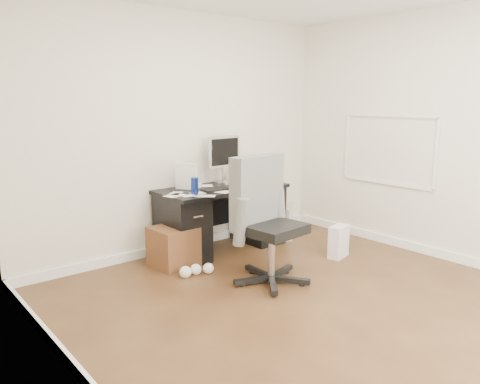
% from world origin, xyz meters
% --- Properties ---
extents(ground, '(4.00, 4.00, 0.00)m').
position_xyz_m(ground, '(0.00, 0.00, 0.00)').
color(ground, '#402614').
rests_on(ground, ground).
extents(room_shell, '(4.02, 4.02, 2.71)m').
position_xyz_m(room_shell, '(0.03, 0.03, 1.66)').
color(room_shell, silver).
rests_on(room_shell, ground).
extents(desk, '(1.50, 0.70, 0.75)m').
position_xyz_m(desk, '(0.30, 1.65, 0.40)').
color(desk, black).
rests_on(desk, ground).
extents(loose_papers, '(1.10, 0.60, 0.00)m').
position_xyz_m(loose_papers, '(0.10, 1.60, 0.75)').
color(loose_papers, white).
rests_on(loose_papers, desk).
extents(lcd_monitor, '(0.46, 0.27, 0.57)m').
position_xyz_m(lcd_monitor, '(0.48, 1.84, 1.04)').
color(lcd_monitor, '#A9A9AD').
rests_on(lcd_monitor, desk).
extents(keyboard, '(0.41, 0.14, 0.02)m').
position_xyz_m(keyboard, '(0.17, 1.53, 0.76)').
color(keyboard, black).
rests_on(keyboard, desk).
extents(computer_mouse, '(0.08, 0.08, 0.06)m').
position_xyz_m(computer_mouse, '(0.60, 1.53, 0.78)').
color(computer_mouse, '#A9A9AD').
rests_on(computer_mouse, desk).
extents(travel_mug, '(0.09, 0.09, 0.18)m').
position_xyz_m(travel_mug, '(-0.17, 1.52, 0.84)').
color(travel_mug, navy).
rests_on(travel_mug, desk).
extents(white_binder, '(0.22, 0.28, 0.29)m').
position_xyz_m(white_binder, '(-0.08, 1.80, 0.89)').
color(white_binder, white).
rests_on(white_binder, desk).
extents(magazine_file, '(0.22, 0.28, 0.29)m').
position_xyz_m(magazine_file, '(0.93, 1.79, 0.90)').
color(magazine_file, olive).
rests_on(magazine_file, desk).
extents(pen_cup, '(0.10, 0.10, 0.22)m').
position_xyz_m(pen_cup, '(0.76, 1.83, 0.86)').
color(pen_cup, '#573218').
rests_on(pen_cup, desk).
extents(yellow_book, '(0.24, 0.27, 0.04)m').
position_xyz_m(yellow_book, '(0.81, 1.54, 0.77)').
color(yellow_book, yellow).
rests_on(yellow_book, desk).
extents(paper_remote, '(0.32, 0.31, 0.02)m').
position_xyz_m(paper_remote, '(0.38, 1.35, 0.76)').
color(paper_remote, white).
rests_on(paper_remote, desk).
extents(office_chair, '(0.75, 0.75, 1.22)m').
position_xyz_m(office_chair, '(0.05, 0.55, 0.61)').
color(office_chair, '#595B59').
rests_on(office_chair, ground).
extents(pc_tower, '(0.34, 0.53, 0.49)m').
position_xyz_m(pc_tower, '(1.13, 1.62, 0.25)').
color(pc_tower, '#AFA89E').
rests_on(pc_tower, ground).
extents(shopping_bag, '(0.30, 0.24, 0.36)m').
position_xyz_m(shopping_bag, '(1.14, 0.61, 0.18)').
color(shopping_bag, white).
rests_on(shopping_bag, ground).
extents(wicker_basket, '(0.45, 0.45, 0.42)m').
position_xyz_m(wicker_basket, '(-0.43, 1.54, 0.21)').
color(wicker_basket, '#533018').
rests_on(wicker_basket, ground).
extents(desk_printer, '(0.46, 0.43, 0.22)m').
position_xyz_m(desk_printer, '(-0.32, 1.80, 0.11)').
color(desk_printer, slate).
rests_on(desk_printer, ground).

